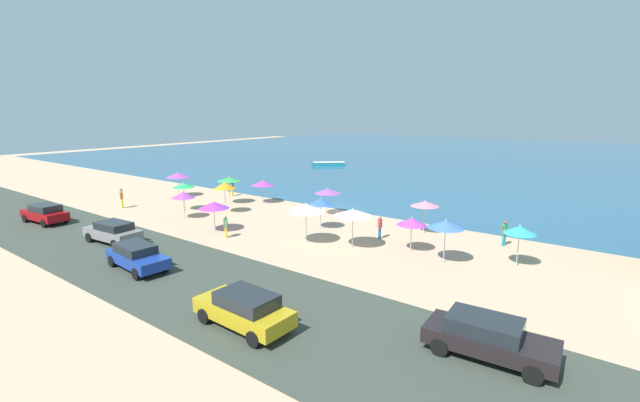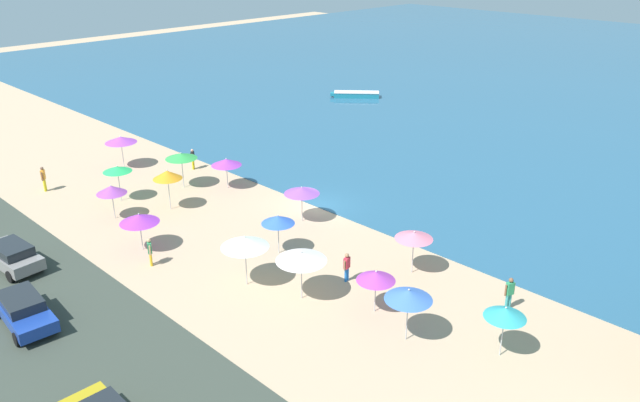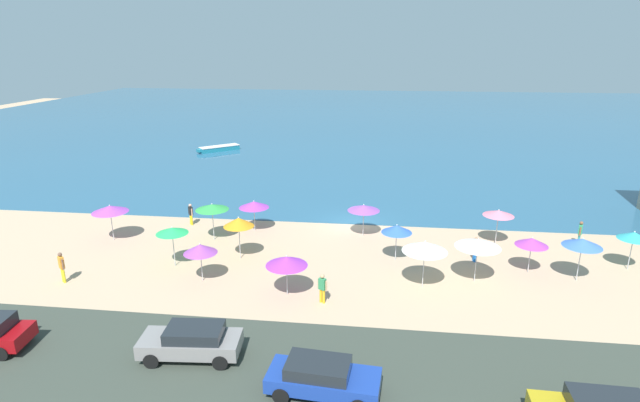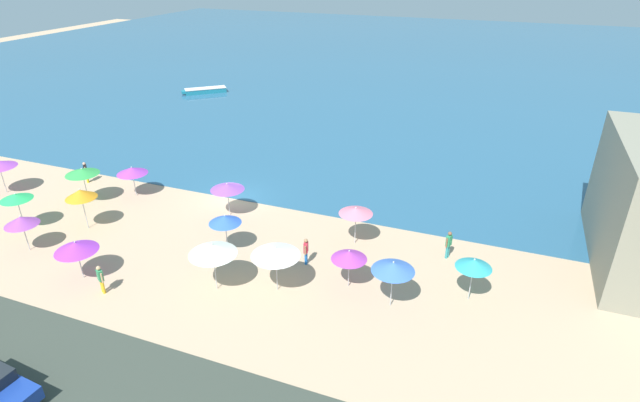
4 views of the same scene
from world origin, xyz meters
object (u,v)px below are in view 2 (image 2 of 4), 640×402
object	(u,v)px
beach_umbrella_1	(245,242)
bather_0	(193,158)
beach_umbrella_0	(414,236)
beach_umbrella_2	(121,140)
beach_umbrella_3	(505,313)
skiff_nearshore	(356,94)
bather_1	(43,177)
beach_umbrella_9	(302,191)
bather_3	(509,292)
beach_umbrella_5	(117,169)
beach_umbrella_10	(376,276)
beach_umbrella_8	(278,220)
beach_umbrella_12	(301,256)
bather_4	(150,250)
beach_umbrella_6	(111,190)
beach_umbrella_13	(409,295)
beach_umbrella_4	(139,218)
beach_umbrella_11	(226,162)
beach_umbrella_14	(167,175)
beach_umbrella_7	(181,156)
bather_2	(347,266)
parked_car_3	(23,310)
parked_car_2	(11,255)

from	to	relation	value
beach_umbrella_1	bather_0	bearing A→B (deg)	153.60
beach_umbrella_0	beach_umbrella_2	distance (m)	25.72
beach_umbrella_3	skiff_nearshore	world-z (taller)	beach_umbrella_3
bather_1	beach_umbrella_9	bearing A→B (deg)	29.20
beach_umbrella_2	bather_3	xyz separation A→B (m)	(30.99, 2.73, -1.26)
beach_umbrella_5	beach_umbrella_10	bearing A→B (deg)	4.41
beach_umbrella_5	beach_umbrella_8	size ratio (longest dim) A/B	1.06
beach_umbrella_12	bather_3	size ratio (longest dim) A/B	1.53
beach_umbrella_5	bather_4	bearing A→B (deg)	-20.10
beach_umbrella_6	beach_umbrella_13	distance (m)	21.07
beach_umbrella_3	beach_umbrella_8	bearing A→B (deg)	-178.57
beach_umbrella_3	beach_umbrella_4	size ratio (longest dim) A/B	1.07
beach_umbrella_0	beach_umbrella_11	world-z (taller)	beach_umbrella_0
beach_umbrella_9	beach_umbrella_0	bearing A→B (deg)	-2.94
beach_umbrella_3	beach_umbrella_12	distance (m)	9.67
beach_umbrella_14	skiff_nearshore	size ratio (longest dim) A/B	0.58
bather_1	skiff_nearshore	distance (m)	35.58
beach_umbrella_12	beach_umbrella_5	bearing A→B (deg)	-179.99
beach_umbrella_7	beach_umbrella_8	bearing A→B (deg)	-9.04
beach_umbrella_8	bather_0	xyz separation A→B (m)	(-14.77, 4.57, -1.14)
beach_umbrella_1	bather_2	distance (m)	5.34
beach_umbrella_3	beach_umbrella_11	xyz separation A→B (m)	(-23.47, 3.70, -0.20)
beach_umbrella_14	beach_umbrella_3	bearing A→B (deg)	2.97
beach_umbrella_4	beach_umbrella_12	size ratio (longest dim) A/B	0.87
beach_umbrella_12	beach_umbrella_0	bearing A→B (deg)	68.09
beach_umbrella_2	beach_umbrella_13	xyz separation A→B (m)	(29.01, -2.63, 0.07)
beach_umbrella_7	beach_umbrella_0	bearing A→B (deg)	4.54
beach_umbrella_10	bather_0	size ratio (longest dim) A/B	1.36
beach_umbrella_1	bather_3	distance (m)	12.98
beach_umbrella_10	beach_umbrella_14	distance (m)	17.21
beach_umbrella_1	beach_umbrella_7	xyz separation A→B (m)	(-13.55, 5.38, -0.08)
beach_umbrella_0	beach_umbrella_13	world-z (taller)	beach_umbrella_13
beach_umbrella_10	beach_umbrella_5	bearing A→B (deg)	-175.59
beach_umbrella_6	beach_umbrella_10	world-z (taller)	beach_umbrella_6
bather_0	beach_umbrella_13	bearing A→B (deg)	-13.84
parked_car_3	beach_umbrella_6	bearing A→B (deg)	131.81
bather_0	parked_car_3	world-z (taller)	bather_0
beach_umbrella_10	beach_umbrella_12	bearing A→B (deg)	-154.19
bather_0	beach_umbrella_8	bearing A→B (deg)	-17.20
beach_umbrella_6	skiff_nearshore	bearing A→B (deg)	106.37
beach_umbrella_6	beach_umbrella_7	world-z (taller)	beach_umbrella_7
bather_0	parked_car_3	distance (m)	20.98
bather_0	beach_umbrella_0	bearing A→B (deg)	-3.04
bather_2	beach_umbrella_4	bearing A→B (deg)	-152.44
bather_3	parked_car_2	size ratio (longest dim) A/B	0.39
beach_umbrella_5	bather_0	size ratio (longest dim) A/B	1.55
beach_umbrella_3	bather_4	xyz separation A→B (m)	(-17.47, -6.13, -1.22)
beach_umbrella_6	beach_umbrella_10	size ratio (longest dim) A/B	1.03
beach_umbrella_2	beach_umbrella_10	bearing A→B (deg)	-4.02
bather_0	bather_3	bearing A→B (deg)	-1.63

